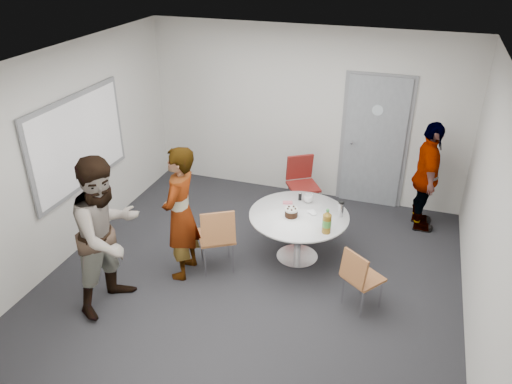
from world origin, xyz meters
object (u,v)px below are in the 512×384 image
(table, at_px, (301,221))
(person_left, at_px, (107,234))
(chair_far, at_px, (302,179))
(person_right, at_px, (427,177))
(chair_near_left, at_px, (217,234))
(door, at_px, (374,142))
(chair_near_right, at_px, (359,275))
(person_main, at_px, (181,214))
(whiteboard, at_px, (79,142))

(table, xyz_separation_m, person_left, (-1.83, -1.52, 0.34))
(table, xyz_separation_m, chair_far, (-0.30, 1.25, -0.03))
(person_right, bearing_deg, chair_near_left, 121.25)
(door, relative_size, chair_near_left, 2.31)
(table, height_order, chair_near_left, table)
(door, distance_m, chair_near_right, 2.70)
(door, bearing_deg, table, -109.36)
(door, xyz_separation_m, table, (-0.66, -1.88, -0.44))
(table, height_order, person_right, person_right)
(door, xyz_separation_m, person_main, (-1.97, -2.64, -0.16))
(chair_near_right, distance_m, person_right, 2.21)
(whiteboard, bearing_deg, door, 32.66)
(chair_near_left, bearing_deg, door, 26.87)
(chair_far, bearing_deg, person_right, 150.49)
(door, height_order, chair_far, door)
(chair_near_left, distance_m, person_left, 1.34)
(chair_near_left, bearing_deg, person_right, 8.41)
(chair_near_right, distance_m, person_left, 2.84)
(person_left, bearing_deg, person_main, -20.52)
(whiteboard, bearing_deg, chair_far, 32.49)
(whiteboard, distance_m, person_right, 4.76)
(person_main, distance_m, person_right, 3.49)
(whiteboard, bearing_deg, chair_near_left, -5.63)
(table, xyz_separation_m, person_main, (-1.31, -0.76, 0.28))
(person_main, xyz_separation_m, person_left, (-0.51, -0.76, 0.06))
(door, height_order, person_main, door)
(whiteboard, bearing_deg, person_left, -45.98)
(door, bearing_deg, whiteboard, -147.34)
(table, distance_m, chair_far, 1.29)
(door, height_order, person_left, door)
(whiteboard, xyz_separation_m, chair_near_right, (3.77, -0.35, -0.98))
(chair_far, bearing_deg, door, -179.37)
(door, height_order, chair_near_right, door)
(door, xyz_separation_m, person_right, (0.82, -0.53, -0.21))
(door, bearing_deg, chair_far, -146.89)
(chair_near_right, relative_size, person_left, 0.42)
(chair_near_right, bearing_deg, person_right, 110.29)
(chair_near_right, xyz_separation_m, person_main, (-2.18, -0.00, 0.39))
(whiteboard, relative_size, table, 1.48)
(table, relative_size, person_main, 0.74)
(table, bearing_deg, person_right, 42.28)
(table, height_order, chair_far, table)
(table, xyz_separation_m, person_right, (1.48, 1.34, 0.23))
(chair_near_right, height_order, chair_far, chair_far)
(table, height_order, chair_near_right, table)
(person_left, bearing_deg, chair_near_left, -31.37)
(whiteboard, height_order, table, whiteboard)
(table, distance_m, chair_near_left, 1.09)
(whiteboard, relative_size, person_right, 1.17)
(chair_near_right, height_order, person_left, person_left)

